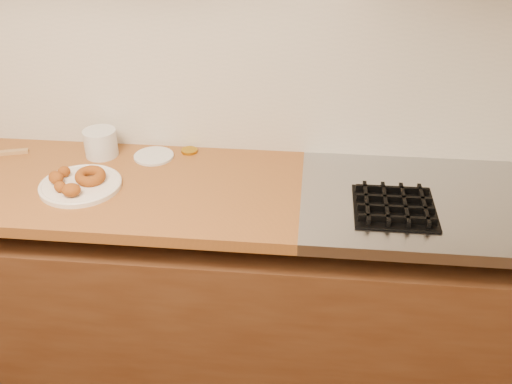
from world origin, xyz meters
TOP-DOWN VIEW (x-y plane):
  - wall_back at (0.00, 2.00)m, footprint 4.00×0.02m
  - base_cabinet at (0.00, 1.69)m, footprint 3.60×0.60m
  - stovetop at (1.15, 1.69)m, footprint 1.30×0.62m
  - backsplash at (0.00, 1.99)m, footprint 3.60×0.02m
  - burner_grates at (1.13, 1.61)m, footprint 0.91×0.26m
  - donut_plate at (-0.25, 1.64)m, footprint 0.27×0.27m
  - ring_donut at (-0.22, 1.66)m, footprint 0.14×0.14m
  - fried_dough_chunks at (-0.29, 1.60)m, footprint 0.15×0.17m
  - plastic_tub at (-0.25, 1.88)m, footprint 0.13×0.13m
  - tub_lid at (-0.05, 1.88)m, footprint 0.16×0.16m
  - brass_jar_lid at (0.07, 1.93)m, footprint 0.07×0.07m
  - wooden_utensil at (-0.62, 1.84)m, footprint 0.18×0.07m

SIDE VIEW (x-z plane):
  - base_cabinet at x=0.00m, z-range 0.00..0.77m
  - stovetop at x=1.15m, z-range 0.86..0.90m
  - tub_lid at x=-0.05m, z-range 0.90..0.91m
  - brass_jar_lid at x=0.07m, z-range 0.90..0.91m
  - wooden_utensil at x=-0.62m, z-range 0.90..0.91m
  - donut_plate at x=-0.25m, z-range 0.90..0.92m
  - burner_grates at x=1.13m, z-range 0.90..0.93m
  - ring_donut at x=-0.22m, z-range 0.91..0.96m
  - fried_dough_chunks at x=-0.29m, z-range 0.91..0.96m
  - plastic_tub at x=-0.25m, z-range 0.90..1.00m
  - backsplash at x=0.00m, z-range 0.90..1.50m
  - wall_back at x=0.00m, z-range 0.00..2.70m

